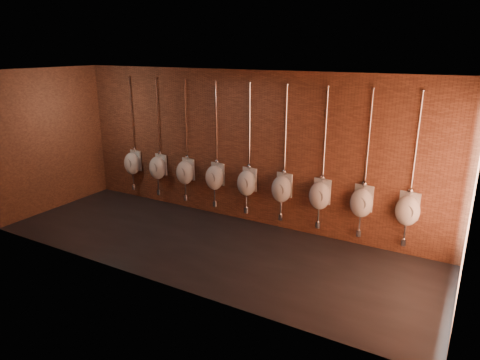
# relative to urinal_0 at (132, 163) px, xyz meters

# --- Properties ---
(ground) EXTENTS (8.50, 8.50, 0.00)m
(ground) POSITION_rel_urinal_0_xyz_m (3.10, -1.35, -0.91)
(ground) COLOR black
(ground) RESTS_ON ground
(room_shell) EXTENTS (8.54, 3.04, 3.22)m
(room_shell) POSITION_rel_urinal_0_xyz_m (3.10, -1.35, 1.10)
(room_shell) COLOR black
(room_shell) RESTS_ON ground
(urinal_0) EXTENTS (0.47, 0.42, 2.72)m
(urinal_0) POSITION_rel_urinal_0_xyz_m (0.00, 0.00, 0.00)
(urinal_0) COLOR white
(urinal_0) RESTS_ON ground
(urinal_1) EXTENTS (0.47, 0.42, 2.72)m
(urinal_1) POSITION_rel_urinal_0_xyz_m (0.80, 0.00, 0.00)
(urinal_1) COLOR white
(urinal_1) RESTS_ON ground
(urinal_2) EXTENTS (0.47, 0.42, 2.72)m
(urinal_2) POSITION_rel_urinal_0_xyz_m (1.60, 0.00, 0.00)
(urinal_2) COLOR white
(urinal_2) RESTS_ON ground
(urinal_3) EXTENTS (0.47, 0.42, 2.72)m
(urinal_3) POSITION_rel_urinal_0_xyz_m (2.40, 0.00, 0.00)
(urinal_3) COLOR white
(urinal_3) RESTS_ON ground
(urinal_4) EXTENTS (0.47, 0.42, 2.72)m
(urinal_4) POSITION_rel_urinal_0_xyz_m (3.20, 0.00, 0.00)
(urinal_4) COLOR white
(urinal_4) RESTS_ON ground
(urinal_5) EXTENTS (0.47, 0.42, 2.72)m
(urinal_5) POSITION_rel_urinal_0_xyz_m (4.00, 0.00, 0.00)
(urinal_5) COLOR white
(urinal_5) RESTS_ON ground
(urinal_6) EXTENTS (0.47, 0.42, 2.72)m
(urinal_6) POSITION_rel_urinal_0_xyz_m (4.80, 0.00, 0.00)
(urinal_6) COLOR white
(urinal_6) RESTS_ON ground
(urinal_7) EXTENTS (0.47, 0.42, 2.72)m
(urinal_7) POSITION_rel_urinal_0_xyz_m (5.60, 0.00, 0.00)
(urinal_7) COLOR white
(urinal_7) RESTS_ON ground
(urinal_8) EXTENTS (0.47, 0.42, 2.72)m
(urinal_8) POSITION_rel_urinal_0_xyz_m (6.40, 0.00, 0.00)
(urinal_8) COLOR white
(urinal_8) RESTS_ON ground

